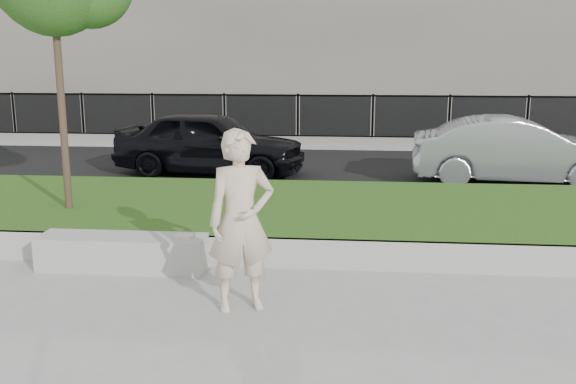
# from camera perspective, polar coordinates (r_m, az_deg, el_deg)

# --- Properties ---
(ground) EXTENTS (90.00, 90.00, 0.00)m
(ground) POSITION_cam_1_polar(r_m,az_deg,el_deg) (7.53, -1.86, -9.27)
(ground) COLOR gray
(ground) RESTS_ON ground
(grass_bank) EXTENTS (34.00, 4.00, 0.40)m
(grass_bank) POSITION_cam_1_polar(r_m,az_deg,el_deg) (10.31, 0.23, -2.16)
(grass_bank) COLOR #15330C
(grass_bank) RESTS_ON ground
(grass_kerb) EXTENTS (34.00, 0.08, 0.40)m
(grass_kerb) POSITION_cam_1_polar(r_m,az_deg,el_deg) (8.43, -0.97, -5.44)
(grass_kerb) COLOR #9B9891
(grass_kerb) RESTS_ON ground
(street) EXTENTS (34.00, 7.00, 0.04)m
(street) POSITION_cam_1_polar(r_m,az_deg,el_deg) (15.71, 2.04, 2.14)
(street) COLOR black
(street) RESTS_ON ground
(far_pavement) EXTENTS (34.00, 3.00, 0.12)m
(far_pavement) POSITION_cam_1_polar(r_m,az_deg,el_deg) (20.15, 2.80, 4.46)
(far_pavement) COLOR gray
(far_pavement) RESTS_ON ground
(iron_fence) EXTENTS (32.00, 0.30, 1.50)m
(iron_fence) POSITION_cam_1_polar(r_m,az_deg,el_deg) (19.10, 2.68, 5.50)
(iron_fence) COLOR slate
(iron_fence) RESTS_ON far_pavement
(stone_bench) EXTENTS (2.18, 0.54, 0.45)m
(stone_bench) POSITION_cam_1_polar(r_m,az_deg,el_deg) (8.65, -14.48, -5.22)
(stone_bench) COLOR #9B9891
(stone_bench) RESTS_ON ground
(man) EXTENTS (0.85, 0.70, 1.98)m
(man) POSITION_cam_1_polar(r_m,az_deg,el_deg) (6.91, -4.18, -2.59)
(man) COLOR beige
(man) RESTS_ON ground
(book) EXTENTS (0.26, 0.20, 0.03)m
(book) POSITION_cam_1_polar(r_m,az_deg,el_deg) (8.37, -9.22, -3.89)
(book) COLOR beige
(book) RESTS_ON stone_bench
(car_dark) EXTENTS (4.51, 2.27, 1.47)m
(car_dark) POSITION_cam_1_polar(r_m,az_deg,el_deg) (14.77, -6.92, 4.39)
(car_dark) COLOR black
(car_dark) RESTS_ON street
(car_silver) EXTENTS (4.41, 1.84, 1.42)m
(car_silver) POSITION_cam_1_polar(r_m,az_deg,el_deg) (14.37, 19.65, 3.44)
(car_silver) COLOR gray
(car_silver) RESTS_ON street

